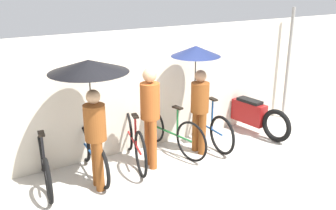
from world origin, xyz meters
TOP-DOWN VIEW (x-y plane):
  - ground_plane at (0.00, 0.00)m, footprint 30.00×30.00m
  - back_wall at (0.00, 1.72)m, footprint 12.18×0.12m
  - parked_bicycle_0 at (-1.52, 1.25)m, footprint 0.44×1.68m
  - parked_bicycle_1 at (-0.76, 1.21)m, footprint 0.44×1.67m
  - parked_bicycle_2 at (0.00, 1.25)m, footprint 0.56×1.76m
  - parked_bicycle_3 at (0.76, 1.28)m, footprint 0.54×1.77m
  - parked_bicycle_4 at (1.52, 1.20)m, footprint 0.44×1.70m
  - pedestrian_leading at (-0.83, 0.84)m, footprint 1.15×1.15m
  - pedestrian_center at (0.17, 0.94)m, footprint 0.32×0.32m
  - pedestrian_trailing at (1.17, 1.05)m, footprint 0.87×0.87m
  - motorcycle at (2.66, 1.28)m, footprint 0.58×2.03m
  - awning_pole at (3.89, 1.46)m, footprint 0.07×0.07m

SIDE VIEW (x-z plane):
  - ground_plane at x=0.00m, z-range 0.00..0.00m
  - parked_bicycle_1 at x=-0.76m, z-range -0.14..0.84m
  - parked_bicycle_0 at x=-1.52m, z-range -0.18..0.89m
  - parked_bicycle_4 at x=1.52m, z-range -0.11..0.87m
  - motorcycle at x=2.66m, z-range -0.07..0.83m
  - parked_bicycle_3 at x=0.76m, z-range -0.13..0.90m
  - parked_bicycle_2 at x=0.00m, z-range -0.14..0.93m
  - pedestrian_center at x=0.17m, z-range 0.15..1.86m
  - back_wall at x=0.00m, z-range 0.00..2.21m
  - awning_pole at x=3.89m, z-range 0.00..2.47m
  - pedestrian_trailing at x=1.17m, z-range 0.50..2.45m
  - pedestrian_leading at x=-0.83m, z-range 0.62..2.59m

